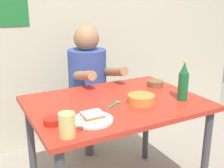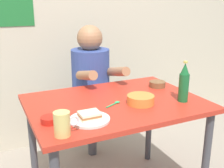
# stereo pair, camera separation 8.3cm
# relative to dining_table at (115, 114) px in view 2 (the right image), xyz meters

# --- Properties ---
(wall_back) EXTENTS (4.40, 0.09, 2.60)m
(wall_back) POSITION_rel_dining_table_xyz_m (-0.00, 1.05, 0.65)
(wall_back) COLOR #BCB299
(wall_back) RESTS_ON ground
(dining_table) EXTENTS (1.10, 0.80, 0.74)m
(dining_table) POSITION_rel_dining_table_xyz_m (0.00, 0.00, 0.00)
(dining_table) COLOR #B72D1E
(dining_table) RESTS_ON ground
(stool) EXTENTS (0.34, 0.34, 0.45)m
(stool) POSITION_rel_dining_table_xyz_m (0.07, 0.63, -0.30)
(stool) COLOR #4C4C51
(stool) RESTS_ON ground
(person_seated) EXTENTS (0.33, 0.56, 0.72)m
(person_seated) POSITION_rel_dining_table_xyz_m (0.07, 0.62, 0.12)
(person_seated) COLOR #33478C
(person_seated) RESTS_ON stool
(plate_orange) EXTENTS (0.22, 0.22, 0.01)m
(plate_orange) POSITION_rel_dining_table_xyz_m (-0.26, -0.22, 0.10)
(plate_orange) COLOR silver
(plate_orange) RESTS_ON dining_table
(sandwich) EXTENTS (0.11, 0.09, 0.04)m
(sandwich) POSITION_rel_dining_table_xyz_m (-0.26, -0.22, 0.13)
(sandwich) COLOR beige
(sandwich) RESTS_ON plate_orange
(beer_mug) EXTENTS (0.13, 0.08, 0.12)m
(beer_mug) POSITION_rel_dining_table_xyz_m (-0.43, -0.32, 0.15)
(beer_mug) COLOR #D1BC66
(beer_mug) RESTS_ON dining_table
(beer_bottle) EXTENTS (0.06, 0.06, 0.26)m
(beer_bottle) POSITION_rel_dining_table_xyz_m (0.39, -0.19, 0.21)
(beer_bottle) COLOR #19602D
(beer_bottle) RESTS_ON dining_table
(soup_bowl_orange) EXTENTS (0.17, 0.17, 0.05)m
(soup_bowl_orange) POSITION_rel_dining_table_xyz_m (0.12, -0.11, 0.12)
(soup_bowl_orange) COLOR orange
(soup_bowl_orange) RESTS_ON dining_table
(condiment_bowl_brown) EXTENTS (0.12, 0.12, 0.04)m
(condiment_bowl_brown) POSITION_rel_dining_table_xyz_m (0.42, 0.14, 0.12)
(condiment_bowl_brown) COLOR brown
(condiment_bowl_brown) RESTS_ON dining_table
(sambal_bowl_red) EXTENTS (0.10, 0.10, 0.03)m
(sambal_bowl_red) POSITION_rel_dining_table_xyz_m (-0.46, -0.15, 0.11)
(sambal_bowl_red) COLOR #B21E14
(sambal_bowl_red) RESTS_ON dining_table
(spoon) EXTENTS (0.12, 0.07, 0.01)m
(spoon) POSITION_rel_dining_table_xyz_m (-0.03, -0.05, 0.10)
(spoon) COLOR #26A559
(spoon) RESTS_ON dining_table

